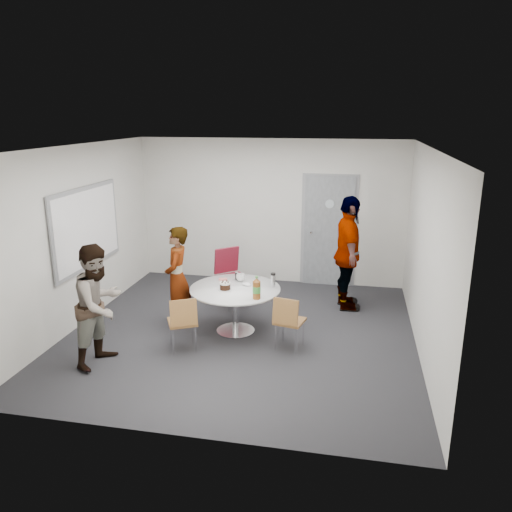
% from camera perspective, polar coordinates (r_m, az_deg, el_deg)
% --- Properties ---
extents(floor, '(5.00, 5.00, 0.00)m').
position_cam_1_polar(floor, '(7.47, -1.69, -8.81)').
color(floor, black).
rests_on(floor, ground).
extents(ceiling, '(5.00, 5.00, 0.00)m').
position_cam_1_polar(ceiling, '(6.79, -1.88, 12.33)').
color(ceiling, silver).
rests_on(ceiling, wall_back).
extents(wall_back, '(5.00, 0.00, 5.00)m').
position_cam_1_polar(wall_back, '(9.40, 1.66, 5.07)').
color(wall_back, silver).
rests_on(wall_back, floor).
extents(wall_left, '(0.00, 5.00, 5.00)m').
position_cam_1_polar(wall_left, '(7.94, -19.64, 2.08)').
color(wall_left, silver).
rests_on(wall_left, floor).
extents(wall_right, '(0.00, 5.00, 5.00)m').
position_cam_1_polar(wall_right, '(6.91, 18.87, 0.15)').
color(wall_right, silver).
rests_on(wall_right, floor).
extents(wall_front, '(5.00, 0.00, 5.00)m').
position_cam_1_polar(wall_front, '(4.73, -8.63, -6.37)').
color(wall_front, silver).
rests_on(wall_front, floor).
extents(door, '(1.02, 0.17, 2.12)m').
position_cam_1_polar(door, '(9.34, 8.30, 2.80)').
color(door, slate).
rests_on(door, wall_back).
extents(whiteboard, '(0.04, 1.90, 1.25)m').
position_cam_1_polar(whiteboard, '(8.07, -18.76, 3.10)').
color(whiteboard, gray).
rests_on(whiteboard, wall_left).
extents(table, '(1.32, 1.32, 1.01)m').
position_cam_1_polar(table, '(7.29, -2.22, -4.36)').
color(table, silver).
rests_on(table, floor).
extents(chair_near_left, '(0.51, 0.53, 0.78)m').
position_cam_1_polar(chair_near_left, '(6.82, -8.35, -7.16)').
color(chair_near_left, brown).
rests_on(chair_near_left, floor).
extents(chair_near_right, '(0.44, 0.47, 0.78)m').
position_cam_1_polar(chair_near_right, '(6.80, 3.67, -7.12)').
color(chair_near_right, brown).
rests_on(chair_near_right, floor).
extents(chair_far, '(0.67, 0.68, 0.97)m').
position_cam_1_polar(chair_far, '(8.36, -2.97, -1.68)').
color(chair_far, maroon).
rests_on(chair_far, floor).
extents(person_main, '(0.46, 0.62, 1.54)m').
position_cam_1_polar(person_main, '(7.56, -8.99, -2.41)').
color(person_main, '#A5C6EA').
rests_on(person_main, floor).
extents(person_left, '(0.76, 0.89, 1.59)m').
position_cam_1_polar(person_left, '(6.66, -17.49, -5.34)').
color(person_left, white).
rests_on(person_left, floor).
extents(person_right, '(0.64, 1.17, 1.88)m').
position_cam_1_polar(person_right, '(8.22, 10.47, 0.27)').
color(person_right, black).
rests_on(person_right, floor).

